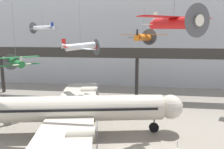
{
  "coord_description": "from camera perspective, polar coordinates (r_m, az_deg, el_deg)",
  "views": [
    {
      "loc": [
        1.01,
        -21.87,
        12.81
      ],
      "look_at": [
        -3.12,
        7.94,
        7.39
      ],
      "focal_mm": 35.0,
      "sensor_mm": 36.0,
      "label": 1
    }
  ],
  "objects": [
    {
      "name": "suspended_plane_silver_racer",
      "position": [
        37.09,
        -8.23,
        7.24
      ],
      "size": [
        6.52,
        6.97,
        8.54
      ],
      "rotation": [
        0.0,
        0.0,
        0.65
      ],
      "color": "silver"
    },
    {
      "name": "suspended_plane_white_twin",
      "position": [
        48.18,
        -17.66,
        11.49
      ],
      "size": [
        5.62,
        6.74,
        4.83
      ],
      "rotation": [
        0.0,
        0.0,
        2.89
      ],
      "color": "silver"
    },
    {
      "name": "mezzanine_walkway",
      "position": [
        43.92,
        6.57,
        4.84
      ],
      "size": [
        110.0,
        3.2,
        10.43
      ],
      "color": "#2D2B28",
      "rests_on": "ground"
    },
    {
      "name": "hangar_back_wall",
      "position": [
        56.04,
        6.94,
        8.8
      ],
      "size": [
        140.0,
        3.0,
        23.02
      ],
      "color": "silver",
      "rests_on": "ground"
    },
    {
      "name": "suspended_plane_red_highwing",
      "position": [
        25.89,
        15.73,
        12.9
      ],
      "size": [
        8.56,
        7.83,
        5.4
      ],
      "rotation": [
        0.0,
        0.0,
        5.3
      ],
      "color": "red"
    },
    {
      "name": "suspended_plane_green_biplane",
      "position": [
        38.09,
        -23.76,
        2.91
      ],
      "size": [
        6.33,
        6.41,
        10.75
      ],
      "rotation": [
        0.0,
        0.0,
        2.4
      ],
      "color": "#1E6B33"
    },
    {
      "name": "stanchion_barrier",
      "position": [
        27.18,
        16.66,
        -17.6
      ],
      "size": [
        0.36,
        0.36,
        1.08
      ],
      "color": "#B2B5BA",
      "rests_on": "ground"
    },
    {
      "name": "suspended_plane_orange_highwing",
      "position": [
        43.6,
        8.22,
        9.61
      ],
      "size": [
        9.21,
        7.88,
        7.15
      ],
      "rotation": [
        0.0,
        0.0,
        1.22
      ],
      "color": "orange"
    },
    {
      "name": "airliner_silver_main",
      "position": [
        29.09,
        -12.48,
        -8.85
      ],
      "size": [
        31.36,
        36.04,
        9.74
      ],
      "rotation": [
        0.0,
        0.0,
        0.19
      ],
      "color": "beige",
      "rests_on": "ground"
    }
  ]
}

